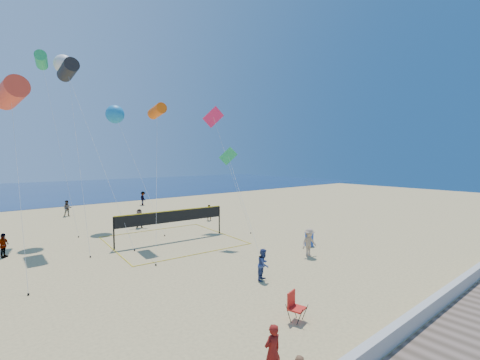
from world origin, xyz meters
TOP-DOWN VIEW (x-y plane):
  - ground at (0.00, 0.00)m, footprint 120.00×120.00m
  - ocean at (0.00, 62.00)m, footprint 140.00×50.00m
  - woman at (-1.93, -1.66)m, footprint 0.58×0.40m
  - bystander_a at (2.83, 3.68)m, footprint 0.95×0.87m
  - bystander_b at (7.65, 4.69)m, footprint 1.17×0.74m
  - far_person_0 at (-6.92, 16.33)m, footprint 0.83×0.91m
  - far_person_1 at (2.75, 19.19)m, footprint 1.58×1.06m
  - far_person_2 at (9.35, 18.20)m, footprint 0.65×0.65m
  - far_person_3 at (-0.85, 29.33)m, footprint 0.96×0.83m
  - far_person_4 at (8.48, 32.11)m, footprint 0.68×1.15m
  - camp_chair at (0.95, 0.07)m, footprint 0.70×0.82m
  - trash_barrel at (9.59, 6.21)m, footprint 0.76×0.76m
  - volleyball_net at (2.92, 13.50)m, footprint 8.91×8.77m
  - kite_0 at (-6.36, 13.89)m, footprint 1.63×6.50m
  - kite_1 at (-2.59, 18.38)m, footprint 1.08×6.68m
  - kite_2 at (2.37, 14.48)m, footprint 3.27×6.45m
  - kite_4 at (5.77, 10.16)m, footprint 2.13×5.64m
  - kite_5 at (8.57, 16.04)m, footprint 1.84×5.22m
  - kite_6 at (-2.27, 21.28)m, footprint 3.04×9.61m
  - kite_7 at (1.73, 21.64)m, footprint 2.47×7.69m
  - kite_8 at (-3.71, 21.88)m, footprint 2.20×4.15m

SIDE VIEW (x-z plane):
  - ground at x=0.00m, z-range 0.00..0.00m
  - ocean at x=0.00m, z-range 0.00..0.03m
  - trash_barrel at x=9.59m, z-range 0.00..0.87m
  - camp_chair at x=0.95m, z-range 0.01..1.20m
  - far_person_0 at x=-6.92m, z-range 0.00..1.49m
  - far_person_2 at x=9.35m, z-range 0.00..1.52m
  - woman at x=-1.93m, z-range 0.00..1.53m
  - bystander_a at x=2.83m, z-range 0.00..1.57m
  - far_person_1 at x=2.75m, z-range 0.00..1.64m
  - far_person_3 at x=-0.85m, z-range 0.00..1.68m
  - bystander_b at x=7.65m, z-range 0.00..1.73m
  - far_person_4 at x=8.48m, z-range 0.00..1.76m
  - volleyball_net at x=2.92m, z-range 0.40..2.64m
  - kite_4 at x=5.77m, z-range 2.31..9.17m
  - kite_5 at x=8.57m, z-range 3.96..14.65m
  - kite_2 at x=2.37m, z-range 4.46..14.46m
  - kite_0 at x=-6.36m, z-range 4.38..14.73m
  - kite_7 at x=1.73m, z-range 4.56..15.29m
  - kite_1 at x=-2.59m, z-range 5.84..18.87m
  - kite_6 at x=-2.27m, z-range 6.35..20.54m
  - kite_8 at x=-3.71m, z-range 6.53..20.73m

